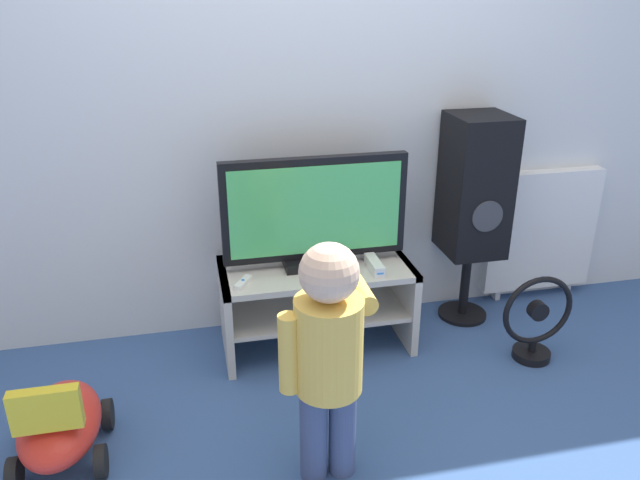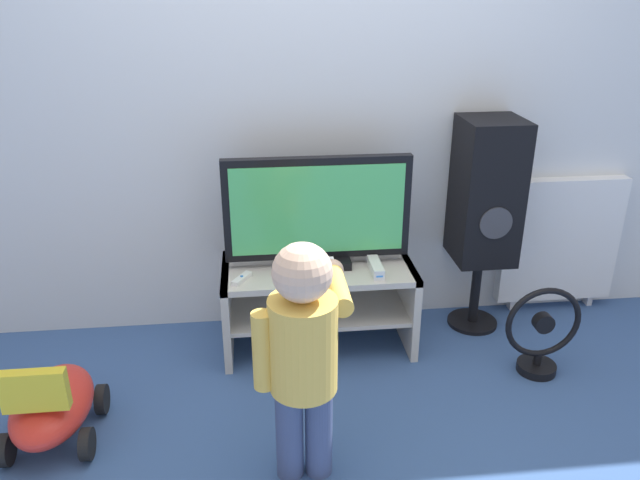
% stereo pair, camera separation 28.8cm
% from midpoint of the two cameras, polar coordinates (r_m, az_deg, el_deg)
% --- Properties ---
extents(ground_plane, '(16.00, 16.00, 0.00)m').
position_cam_midpoint_polar(ground_plane, '(3.06, -2.18, -11.69)').
color(ground_plane, '#38568C').
extents(wall_back, '(10.00, 0.06, 2.60)m').
position_cam_midpoint_polar(wall_back, '(3.07, -4.45, 14.73)').
color(wall_back, silver).
rests_on(wall_back, ground_plane).
extents(tv_stand, '(0.93, 0.46, 0.44)m').
position_cam_midpoint_polar(tv_stand, '(3.10, -3.04, -4.94)').
color(tv_stand, beige).
rests_on(tv_stand, ground_plane).
extents(television, '(0.89, 0.20, 0.54)m').
position_cam_midpoint_polar(television, '(2.95, -3.27, 2.38)').
color(television, black).
rests_on(television, tv_stand).
extents(game_console, '(0.05, 0.19, 0.05)m').
position_cam_midpoint_polar(game_console, '(2.98, 2.26, -2.36)').
color(game_console, white).
rests_on(game_console, tv_stand).
extents(remote_primary, '(0.10, 0.13, 0.03)m').
position_cam_midpoint_polar(remote_primary, '(2.89, -9.91, -3.92)').
color(remote_primary, white).
rests_on(remote_primary, tv_stand).
extents(child, '(0.36, 0.52, 0.95)m').
position_cam_midpoint_polar(child, '(2.19, -3.01, -9.69)').
color(child, '#3F4C72').
rests_on(child, ground_plane).
extents(speaker_tower, '(0.29, 0.32, 1.12)m').
position_cam_midpoint_polar(speaker_tower, '(3.24, 11.52, 4.48)').
color(speaker_tower, black).
rests_on(speaker_tower, ground_plane).
extents(floor_fan, '(0.36, 0.18, 0.45)m').
position_cam_midpoint_polar(floor_fan, '(3.15, 16.71, -7.25)').
color(floor_fan, black).
rests_on(floor_fan, ground_plane).
extents(ride_on_toy, '(0.34, 0.51, 0.41)m').
position_cam_midpoint_polar(ride_on_toy, '(2.73, -25.65, -15.05)').
color(ride_on_toy, red).
rests_on(ride_on_toy, ground_plane).
extents(radiator, '(0.65, 0.08, 0.76)m').
position_cam_midpoint_polar(radiator, '(3.69, 17.45, 0.77)').
color(radiator, white).
rests_on(radiator, ground_plane).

